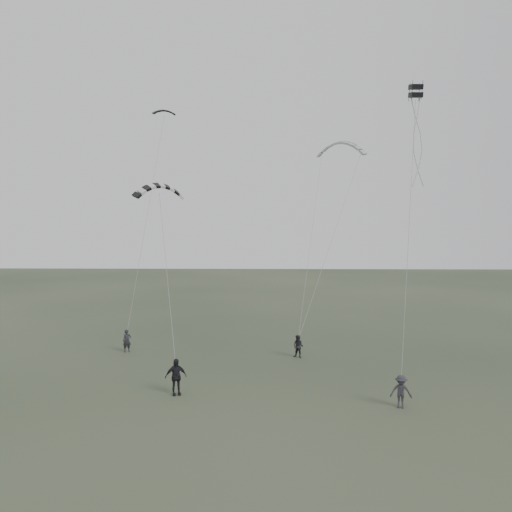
{
  "coord_description": "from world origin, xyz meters",
  "views": [
    {
      "loc": [
        2.04,
        -26.73,
        8.93
      ],
      "look_at": [
        1.32,
        5.16,
        6.82
      ],
      "focal_mm": 35.0,
      "sensor_mm": 36.0,
      "label": 1
    }
  ],
  "objects_px": {
    "kite_dark_small": "(164,111)",
    "kite_box": "(416,91)",
    "kite_pale_large": "(341,143)",
    "flyer_center": "(176,377)",
    "kite_striped": "(159,185)",
    "flyer_left": "(127,341)",
    "flyer_far": "(401,392)",
    "flyer_right": "(298,346)"
  },
  "relations": [
    {
      "from": "kite_box",
      "to": "flyer_right",
      "type": "bearing_deg",
      "value": 141.93
    },
    {
      "from": "flyer_right",
      "to": "kite_box",
      "type": "distance_m",
      "value": 17.22
    },
    {
      "from": "kite_box",
      "to": "kite_dark_small",
      "type": "bearing_deg",
      "value": 144.7
    },
    {
      "from": "flyer_right",
      "to": "flyer_far",
      "type": "bearing_deg",
      "value": -33.79
    },
    {
      "from": "flyer_left",
      "to": "kite_dark_small",
      "type": "xyz_separation_m",
      "value": [
        1.9,
        4.33,
        16.64
      ]
    },
    {
      "from": "kite_pale_large",
      "to": "kite_striped",
      "type": "xyz_separation_m",
      "value": [
        -12.73,
        -12.79,
        -4.53
      ]
    },
    {
      "from": "flyer_right",
      "to": "kite_dark_small",
      "type": "height_order",
      "value": "kite_dark_small"
    },
    {
      "from": "kite_striped",
      "to": "flyer_center",
      "type": "bearing_deg",
      "value": -97.63
    },
    {
      "from": "flyer_far",
      "to": "kite_dark_small",
      "type": "xyz_separation_m",
      "value": [
        -14.29,
        14.46,
        16.62
      ]
    },
    {
      "from": "kite_striped",
      "to": "flyer_right",
      "type": "bearing_deg",
      "value": -11.22
    },
    {
      "from": "kite_striped",
      "to": "kite_pale_large",
      "type": "bearing_deg",
      "value": 17.02
    },
    {
      "from": "flyer_far",
      "to": "kite_pale_large",
      "type": "height_order",
      "value": "kite_pale_large"
    },
    {
      "from": "kite_dark_small",
      "to": "kite_striped",
      "type": "relative_size",
      "value": 0.57
    },
    {
      "from": "kite_dark_small",
      "to": "kite_striped",
      "type": "xyz_separation_m",
      "value": [
        1.31,
        -8.14,
        -6.24
      ]
    },
    {
      "from": "kite_box",
      "to": "flyer_center",
      "type": "bearing_deg",
      "value": -170.51
    },
    {
      "from": "flyer_far",
      "to": "kite_pale_large",
      "type": "relative_size",
      "value": 0.38
    },
    {
      "from": "flyer_left",
      "to": "kite_box",
      "type": "height_order",
      "value": "kite_box"
    },
    {
      "from": "flyer_left",
      "to": "kite_dark_small",
      "type": "distance_m",
      "value": 17.3
    },
    {
      "from": "flyer_far",
      "to": "kite_dark_small",
      "type": "height_order",
      "value": "kite_dark_small"
    },
    {
      "from": "flyer_left",
      "to": "kite_dark_small",
      "type": "relative_size",
      "value": 0.91
    },
    {
      "from": "flyer_far",
      "to": "kite_box",
      "type": "height_order",
      "value": "kite_box"
    },
    {
      "from": "flyer_center",
      "to": "kite_dark_small",
      "type": "height_order",
      "value": "kite_dark_small"
    },
    {
      "from": "kite_box",
      "to": "kite_striped",
      "type": "bearing_deg",
      "value": 169.79
    },
    {
      "from": "flyer_far",
      "to": "kite_striped",
      "type": "relative_size",
      "value": 0.53
    },
    {
      "from": "kite_pale_large",
      "to": "kite_dark_small",
      "type": "bearing_deg",
      "value": -141.12
    },
    {
      "from": "kite_dark_small",
      "to": "kite_pale_large",
      "type": "xyz_separation_m",
      "value": [
        14.04,
        4.65,
        -1.71
      ]
    },
    {
      "from": "kite_dark_small",
      "to": "kite_pale_large",
      "type": "relative_size",
      "value": 0.41
    },
    {
      "from": "flyer_right",
      "to": "kite_box",
      "type": "xyz_separation_m",
      "value": [
        6.2,
        -4.16,
        15.52
      ]
    },
    {
      "from": "flyer_right",
      "to": "flyer_left",
      "type": "bearing_deg",
      "value": -155.95
    },
    {
      "from": "flyer_far",
      "to": "kite_pale_large",
      "type": "distance_m",
      "value": 24.23
    },
    {
      "from": "flyer_center",
      "to": "kite_box",
      "type": "distance_m",
      "value": 20.34
    },
    {
      "from": "flyer_right",
      "to": "kite_box",
      "type": "relative_size",
      "value": 2.1
    },
    {
      "from": "kite_striped",
      "to": "kite_box",
      "type": "relative_size",
      "value": 4.21
    },
    {
      "from": "kite_dark_small",
      "to": "kite_box",
      "type": "distance_m",
      "value": 18.81
    },
    {
      "from": "flyer_right",
      "to": "flyer_far",
      "type": "relative_size",
      "value": 0.94
    },
    {
      "from": "flyer_left",
      "to": "flyer_far",
      "type": "xyz_separation_m",
      "value": [
        16.19,
        -10.13,
        0.02
      ]
    },
    {
      "from": "flyer_right",
      "to": "flyer_center",
      "type": "bearing_deg",
      "value": -102.99
    },
    {
      "from": "flyer_center",
      "to": "flyer_far",
      "type": "height_order",
      "value": "flyer_center"
    },
    {
      "from": "kite_pale_large",
      "to": "kite_striped",
      "type": "distance_m",
      "value": 18.61
    },
    {
      "from": "flyer_left",
      "to": "kite_pale_large",
      "type": "distance_m",
      "value": 23.61
    },
    {
      "from": "flyer_left",
      "to": "kite_pale_large",
      "type": "xyz_separation_m",
      "value": [
        15.94,
        8.98,
        14.93
      ]
    },
    {
      "from": "kite_dark_small",
      "to": "kite_box",
      "type": "bearing_deg",
      "value": -49.71
    }
  ]
}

